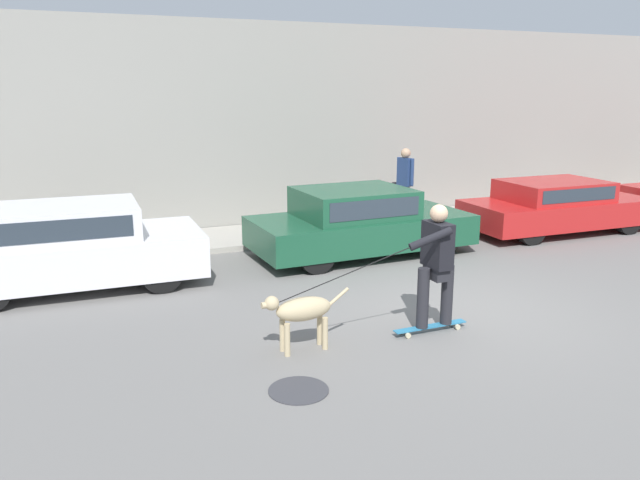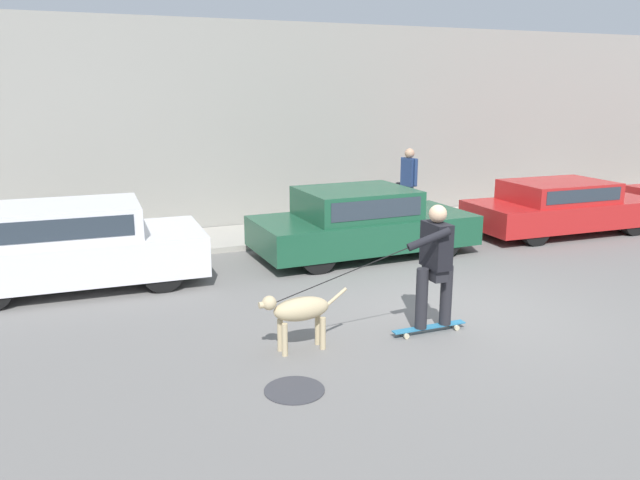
# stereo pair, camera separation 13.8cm
# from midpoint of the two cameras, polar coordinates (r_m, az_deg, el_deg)

# --- Properties ---
(ground_plane) EXTENTS (36.00, 36.00, 0.00)m
(ground_plane) POSITION_cam_midpoint_polar(r_m,az_deg,el_deg) (9.14, 12.45, -6.46)
(ground_plane) COLOR slate
(back_wall) EXTENTS (32.00, 0.30, 4.50)m
(back_wall) POSITION_cam_midpoint_polar(r_m,az_deg,el_deg) (14.37, -1.95, 10.35)
(back_wall) COLOR gray
(back_wall) RESTS_ON ground_plane
(sidewalk_curb) EXTENTS (30.00, 1.86, 0.11)m
(sidewalk_curb) POSITION_cam_midpoint_polar(r_m,az_deg,el_deg) (13.66, -0.27, 0.88)
(sidewalk_curb) COLOR #A39E93
(sidewalk_curb) RESTS_ON ground_plane
(parked_car_0) EXTENTS (3.96, 1.94, 1.33)m
(parked_car_0) POSITION_cam_midpoint_polar(r_m,az_deg,el_deg) (10.62, -21.15, -0.50)
(parked_car_0) COLOR black
(parked_car_0) RESTS_ON ground_plane
(parked_car_1) EXTENTS (4.17, 1.94, 1.28)m
(parked_car_1) POSITION_cam_midpoint_polar(r_m,az_deg,el_deg) (11.80, 4.12, 1.55)
(parked_car_1) COLOR black
(parked_car_1) RESTS_ON ground_plane
(parked_car_2) EXTENTS (4.24, 1.83, 1.15)m
(parked_car_2) POSITION_cam_midpoint_polar(r_m,az_deg,el_deg) (14.58, 21.45, 2.80)
(parked_car_2) COLOR black
(parked_car_2) RESTS_ON ground_plane
(dog) EXTENTS (1.14, 0.31, 0.75)m
(dog) POSITION_cam_midpoint_polar(r_m,az_deg,el_deg) (7.52, -1.38, -6.51)
(dog) COLOR tan
(dog) RESTS_ON ground_plane
(skateboarder) EXTENTS (2.66, 0.64, 1.69)m
(skateboarder) POSITION_cam_midpoint_polar(r_m,az_deg,el_deg) (8.07, 10.92, -1.94)
(skateboarder) COLOR beige
(skateboarder) RESTS_ON ground_plane
(pedestrian_with_bag) EXTENTS (0.25, 0.64, 1.68)m
(pedestrian_with_bag) POSITION_cam_midpoint_polar(r_m,az_deg,el_deg) (14.19, 8.33, 5.33)
(pedestrian_with_bag) COLOR #3D4760
(pedestrian_with_bag) RESTS_ON sidewalk_curb
(manhole_cover) EXTENTS (0.64, 0.64, 0.01)m
(manhole_cover) POSITION_cam_midpoint_polar(r_m,az_deg,el_deg) (6.77, -1.76, -13.56)
(manhole_cover) COLOR #38383D
(manhole_cover) RESTS_ON ground_plane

